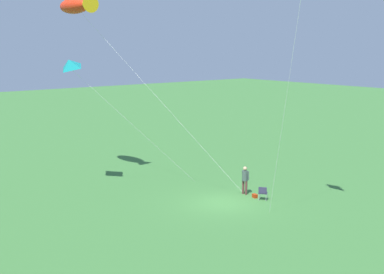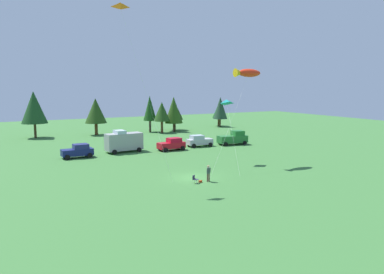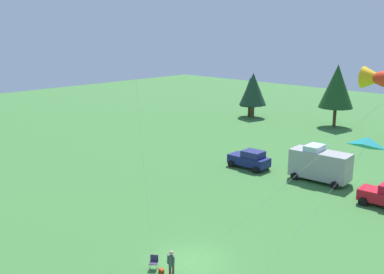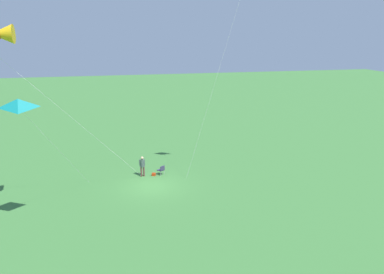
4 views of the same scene
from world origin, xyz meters
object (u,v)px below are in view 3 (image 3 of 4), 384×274
object	(u,v)px
car_navy_hatch	(250,159)
person_kite_flyer	(171,263)
kite_delta_teal	(368,142)
folding_chair	(154,261)
backpack_on_grass	(161,271)
van_motorhome_grey	(320,164)

from	to	relation	value
car_navy_hatch	person_kite_flyer	bearing A→B (deg)	-66.44
car_navy_hatch	kite_delta_teal	size ratio (longest dim) A/B	0.51
person_kite_flyer	kite_delta_teal	xyz separation A→B (m)	(7.25, 7.83, 6.85)
person_kite_flyer	folding_chair	bearing A→B (deg)	-103.15
folding_chair	car_navy_hatch	world-z (taller)	car_navy_hatch
person_kite_flyer	backpack_on_grass	bearing A→B (deg)	-104.43
folding_chair	kite_delta_teal	bearing A→B (deg)	95.80
car_navy_hatch	van_motorhome_grey	xyz separation A→B (m)	(7.00, 1.34, 0.69)
van_motorhome_grey	kite_delta_teal	size ratio (longest dim) A/B	0.67
person_kite_flyer	kite_delta_teal	world-z (taller)	kite_delta_teal
folding_chair	backpack_on_grass	bearing A→B (deg)	54.03
car_navy_hatch	folding_chair	bearing A→B (deg)	-70.23
person_kite_flyer	kite_delta_teal	size ratio (longest dim) A/B	0.21
backpack_on_grass	car_navy_hatch	distance (m)	21.43
person_kite_flyer	backpack_on_grass	distance (m)	1.30
person_kite_flyer	backpack_on_grass	xyz separation A→B (m)	(-0.92, 0.06, -0.91)
folding_chair	backpack_on_grass	distance (m)	0.75
person_kite_flyer	van_motorhome_grey	world-z (taller)	van_motorhome_grey
car_navy_hatch	kite_delta_teal	bearing A→B (deg)	-37.45
backpack_on_grass	kite_delta_teal	distance (m)	13.69
van_motorhome_grey	kite_delta_teal	bearing A→B (deg)	121.23
backpack_on_grass	kite_delta_teal	bearing A→B (deg)	43.57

